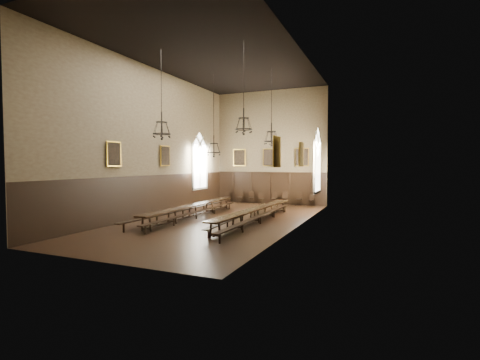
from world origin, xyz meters
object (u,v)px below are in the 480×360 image
Objects in this scene: chair_0 at (227,199)px; chair_5 at (285,201)px; chandelier_back_left at (214,148)px; chandelier_front_left at (162,129)px; chair_6 at (299,202)px; bench_right_outer at (260,218)px; bench_right_inner at (243,217)px; table_left at (193,211)px; table_right at (255,215)px; chair_4 at (274,201)px; chair_7 at (311,203)px; bench_left_inner at (196,214)px; chandelier_back_right at (271,137)px; chair_3 at (261,200)px; chandelier_front_right at (244,123)px; chair_2 at (251,200)px; bench_left_outer at (183,212)px; chair_1 at (240,199)px.

chair_5 reaches higher than chair_0.
chandelier_back_left is 5.34m from chandelier_front_left.
chair_6 is at bearing -15.05° from chair_5.
bench_right_outer is 2.40× the size of chandelier_front_left.
chair_6 is (1.05, 8.66, 0.03)m from bench_right_inner.
table_right is (3.98, -0.15, -0.00)m from table_left.
chair_4 is at bearing -176.87° from chair_6.
bench_left_inner is at bearing -103.50° from chair_7.
table_right is 10.00× the size of chair_4.
bench_right_inner is 5.26m from chandelier_back_right.
chair_5 is at bearing 94.46° from table_right.
table_right is 8.49m from chair_5.
chair_3 is 0.20× the size of chandelier_front_left.
chair_0 is at bearing 118.99° from chandelier_front_right.
chair_4 is at bearing -22.52° from chair_2.
chair_3 is 3.04m from chair_6.
bench_left_inner is at bearing -175.78° from table_right.
table_right is at bearing -2.17° from table_left.
chair_3 is 12.09m from chandelier_front_right.
chandelier_front_right is at bearing -29.11° from table_left.
bench_left_outer is 1.06m from bench_left_inner.
bench_left_inner is 10.10× the size of chair_6.
chair_2 is 12.34m from chandelier_front_right.
chandelier_front_right is (1.76, -10.62, 4.83)m from chair_4.
chair_1 is (-0.95, 8.70, 0.00)m from bench_left_inner.
table_right is at bearing -92.67° from chair_6.
bench_right_outer is 8.90m from chair_5.
chair_2 is (2.14, 0.11, 0.02)m from chair_0.
bench_left_outer is at bearing -160.39° from table_left.
table_right is 8.52m from chair_6.
chair_1 reaches higher than bench_left_outer.
chandelier_front_left reaches higher than table_left.
chair_3 is at bearing -179.17° from chair_6.
chair_7 is (5.87, 8.55, -0.04)m from bench_left_outer.
bench_right_outer is at bearing 84.00° from chandelier_front_right.
chair_2 reaches higher than chair_3.
chandelier_front_left is (-3.39, -2.60, 4.72)m from bench_right_inner.
chair_0 is (-1.63, 8.24, -0.12)m from table_left.
chair_2 is 7.18m from chandelier_back_left.
chair_4 is 11.80m from chandelier_front_right.
chandelier_front_left is (-5.38, -11.26, 4.73)m from chair_7.
chair_6 reaches higher than bench_left_outer.
chair_2 reaches higher than bench_right_inner.
chair_7 is at bearing -16.20° from chair_5.
chair_2 reaches higher than chair_0.
bench_right_outer is (4.44, -0.51, -0.08)m from table_left.
chair_6 is 0.22× the size of chandelier_back_right.
chair_7 is (2.84, 0.10, -0.03)m from chair_4.
chandelier_back_left is 6.29m from chandelier_front_right.
chair_0 is 7.32m from chandelier_back_left.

